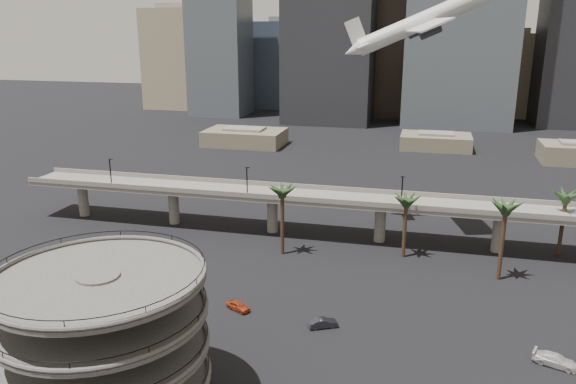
% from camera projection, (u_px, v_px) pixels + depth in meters
% --- Properties ---
extents(parking_ramp, '(22.20, 22.20, 17.35)m').
position_uv_depth(parking_ramp, '(104.00, 331.00, 59.15)').
color(parking_ramp, '#474442').
rests_on(parking_ramp, ground).
extents(overpass, '(130.00, 9.30, 14.70)m').
position_uv_depth(overpass, '(325.00, 202.00, 111.78)').
color(overpass, '#67625B').
rests_on(overpass, ground).
extents(palm_trees, '(54.40, 18.40, 14.00)m').
position_uv_depth(palm_trees, '(438.00, 201.00, 98.66)').
color(palm_trees, '#40291B').
rests_on(palm_trees, ground).
extents(low_buildings, '(135.00, 27.50, 6.80)m').
position_uv_depth(low_buildings, '(391.00, 143.00, 192.74)').
color(low_buildings, '#655C4A').
rests_on(low_buildings, ground).
extents(skyline, '(269.00, 86.00, 112.71)m').
position_uv_depth(skyline, '(426.00, 27.00, 249.79)').
color(skyline, gray).
rests_on(skyline, ground).
extents(airborne_jet, '(31.57, 29.33, 15.87)m').
position_uv_depth(airborne_jet, '(422.00, 22.00, 110.79)').
color(airborne_jet, silver).
rests_on(airborne_jet, ground).
extents(car_a, '(4.27, 3.17, 1.35)m').
position_uv_depth(car_a, '(238.00, 306.00, 83.75)').
color(car_a, '#A43617').
rests_on(car_a, ground).
extents(car_b, '(4.39, 3.18, 1.38)m').
position_uv_depth(car_b, '(323.00, 323.00, 78.88)').
color(car_b, '#222228').
rests_on(car_b, ground).
extents(car_c, '(5.68, 3.75, 1.53)m').
position_uv_depth(car_c, '(555.00, 360.00, 69.89)').
color(car_c, silver).
rests_on(car_c, ground).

